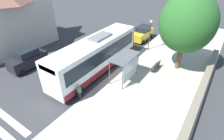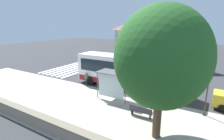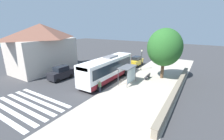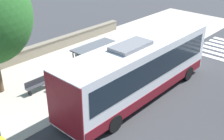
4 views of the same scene
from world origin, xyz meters
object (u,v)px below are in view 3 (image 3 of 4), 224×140
Objects in this scene: bench at (148,76)px; parked_car_far_lane at (61,73)px; bus_shelter at (128,70)px; shade_tree at (165,47)px; bus at (108,68)px; parked_car_behind_bus at (136,61)px; street_lamp_near at (142,58)px; pedestrian at (100,86)px.

bench is 14.18m from parked_car_far_lane.
bench is at bearing -117.71° from bus_shelter.
bench is 0.23× the size of shade_tree.
bus_shelter is 4.32m from bench.
parked_car_behind_bus is at bearing -91.42° from bus.
bus is 2.78× the size of street_lamp_near.
street_lamp_near is at bearing -93.84° from pedestrian.
bus reaches higher than parked_car_behind_bus.
shade_tree is at bearing -146.19° from parked_car_far_lane.
street_lamp_near is at bearing 129.36° from parked_car_behind_bus.
bus_shelter is at bearing 62.29° from bench.
pedestrian is at bearing 110.21° from bus.
pedestrian is 0.39× the size of parked_car_far_lane.
street_lamp_near is at bearing -106.93° from bus.
street_lamp_near reaches higher than parked_car_behind_bus.
parked_car_far_lane is at bearing 21.44° from bus_shelter.
bus is at bearing -151.72° from parked_car_far_lane.
shade_tree reaches higher than parked_car_far_lane.
street_lamp_near is 14.98m from parked_car_far_lane.
bus is 3.44m from bus_shelter.
street_lamp_near reaches higher than bus.
pedestrian is 0.86× the size of bench.
street_lamp_near reaches higher than parked_car_far_lane.
bus_shelter is 0.75× the size of parked_car_behind_bus.
bus is at bearing 36.33° from bench.
pedestrian reaches higher than bench.
bus is 7.35× the size of pedestrian.
shade_tree is at bearing -141.52° from bus.
shade_tree is 9.47m from parked_car_behind_bus.
parked_car_behind_bus is (4.99, -6.88, 0.50)m from bench.
parked_car_far_lane is (8.38, -0.76, 0.10)m from pedestrian.
bus_shelter is 7.07m from shade_tree.
parked_car_behind_bus is at bearing -36.76° from shade_tree.
bus_shelter is 1.77× the size of bench.
bench is at bearing -143.67° from bus.
parked_car_far_lane reaches higher than parked_car_behind_bus.
street_lamp_near is (0.96, -7.72, 0.32)m from bus_shelter.
parked_car_behind_bus is (1.35, -15.15, 0.05)m from pedestrian.
shade_tree is (-4.64, 2.43, 2.60)m from street_lamp_near.
pedestrian is 9.04m from bench.
bus is at bearing -69.79° from pedestrian.
bus is 3.58× the size of bus_shelter.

